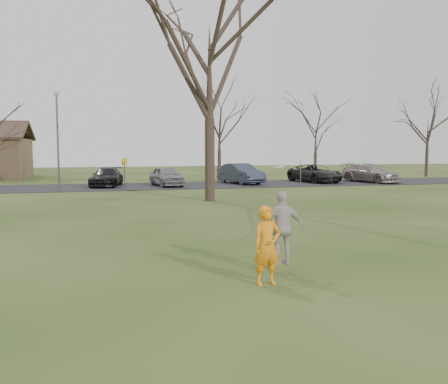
% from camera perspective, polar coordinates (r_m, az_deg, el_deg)
% --- Properties ---
extents(ground, '(120.00, 120.00, 0.00)m').
position_cam_1_polar(ground, '(10.40, 5.45, -10.27)').
color(ground, '#1E380F').
rests_on(ground, ground).
extents(parking_strip, '(62.00, 6.50, 0.04)m').
position_cam_1_polar(parking_strip, '(34.71, -8.46, 0.69)').
color(parking_strip, black).
rests_on(parking_strip, ground).
extents(player_defender, '(0.63, 0.46, 1.61)m').
position_cam_1_polar(player_defender, '(9.90, 5.05, -6.27)').
color(player_defender, orange).
rests_on(player_defender, ground).
extents(car_3, '(2.66, 4.69, 1.28)m').
position_cam_1_polar(car_3, '(34.99, -13.59, 1.72)').
color(car_3, black).
rests_on(car_3, parking_strip).
extents(car_4, '(2.34, 4.27, 1.38)m').
position_cam_1_polar(car_4, '(34.44, -6.76, 1.86)').
color(car_4, gray).
rests_on(car_4, parking_strip).
extents(car_5, '(2.81, 4.82, 1.50)m').
position_cam_1_polar(car_5, '(36.39, 1.96, 2.18)').
color(car_5, '#32384C').
rests_on(car_5, parking_strip).
extents(car_6, '(3.25, 5.32, 1.38)m').
position_cam_1_polar(car_6, '(38.59, 10.59, 2.18)').
color(car_6, black).
rests_on(car_6, parking_strip).
extents(car_7, '(3.42, 5.33, 1.44)m').
position_cam_1_polar(car_7, '(39.53, 16.78, 2.16)').
color(car_7, gray).
rests_on(car_7, parking_strip).
extents(catching_play, '(0.97, 0.46, 2.19)m').
position_cam_1_polar(catching_play, '(10.76, 6.86, -4.15)').
color(catching_play, '#BFB0AB').
rests_on(catching_play, ground).
extents(lamp_post, '(0.34, 0.34, 6.27)m').
position_cam_1_polar(lamp_post, '(32.06, -18.92, 7.15)').
color(lamp_post, '#47474C').
rests_on(lamp_post, ground).
extents(sign_yellow, '(0.35, 0.35, 2.08)m').
position_cam_1_polar(sign_yellow, '(31.49, -11.58, 2.78)').
color(sign_yellow, '#47474C').
rests_on(sign_yellow, ground).
extents(sign_white, '(0.35, 0.35, 2.08)m').
position_cam_1_polar(sign_white, '(34.18, 8.97, 3.02)').
color(sign_white, '#47474C').
rests_on(sign_white, ground).
extents(big_tree, '(9.00, 9.00, 14.00)m').
position_cam_1_polar(big_tree, '(25.37, -1.72, 14.88)').
color(big_tree, '#352821').
rests_on(big_tree, ground).
extents(small_tree_row, '(55.00, 5.90, 8.50)m').
position_cam_1_polar(small_tree_row, '(40.26, -2.99, 6.89)').
color(small_tree_row, '#352821').
rests_on(small_tree_row, ground).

